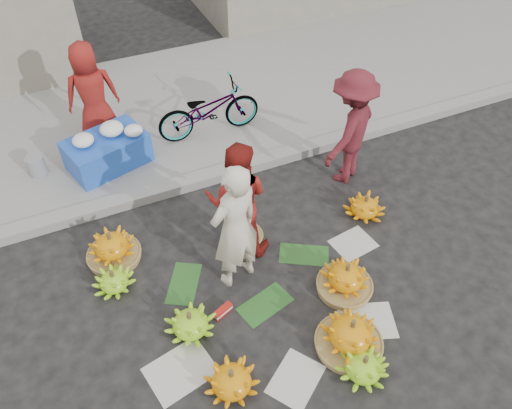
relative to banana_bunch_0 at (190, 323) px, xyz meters
name	(u,v)px	position (x,y,z in m)	size (l,w,h in m)	color
ground	(266,289)	(1.03, 0.17, -0.16)	(80.00, 80.00, 0.00)	black
curb	(205,178)	(1.03, 2.37, -0.08)	(40.00, 0.25, 0.15)	gray
sidewalk	(165,108)	(1.03, 4.47, -0.10)	(40.00, 4.00, 0.12)	gray
newspaper_scatter	(295,342)	(1.03, -0.63, -0.15)	(3.20, 1.80, 0.00)	beige
banana_leaves	(252,280)	(0.93, 0.37, -0.15)	(2.00, 1.00, 0.00)	#1D4E1A
banana_bunch_0	(190,323)	(0.00, 0.00, 0.00)	(0.65, 0.65, 0.36)	#73C31B
banana_bunch_1	(232,380)	(0.17, -0.83, 0.00)	(0.75, 0.75, 0.37)	orange
banana_bunch_2	(350,335)	(1.56, -0.91, 0.06)	(0.75, 0.75, 0.50)	olive
banana_bunch_3	(364,366)	(1.52, -1.25, -0.01)	(0.69, 0.69, 0.35)	#73C31B
banana_bunch_4	(346,279)	(1.93, -0.21, 0.04)	(0.68, 0.68, 0.46)	olive
banana_bunch_5	(365,206)	(2.86, 0.80, 0.00)	(0.69, 0.69, 0.35)	orange
banana_bunch_6	(114,281)	(-0.66, 0.97, -0.02)	(0.64, 0.64, 0.31)	#73C31B
banana_bunch_7	(112,247)	(-0.57, 1.45, 0.05)	(0.74, 0.74, 0.47)	olive
basket_spare	(243,237)	(1.11, 1.08, -0.13)	(0.52, 0.52, 0.06)	olive
incense_stack	(223,311)	(0.42, 0.06, -0.10)	(0.25, 0.08, 0.10)	#B31B13
vendor_cream	(235,228)	(0.79, 0.51, 0.74)	(0.66, 0.43, 1.80)	beige
vendor_red	(237,200)	(1.01, 0.99, 0.68)	(0.82, 0.64, 1.68)	maroon
man_striped	(350,128)	(3.03, 1.64, 0.74)	(1.16, 0.67, 1.79)	maroon
flower_table	(107,149)	(-0.20, 3.24, 0.24)	(1.32, 1.03, 0.68)	blue
grey_bucket	(37,165)	(-1.25, 3.46, 0.11)	(0.27, 0.27, 0.30)	gray
flower_vendor	(92,94)	(-0.17, 3.98, 0.79)	(0.81, 0.53, 1.65)	maroon
bicycle	(209,110)	(1.49, 3.37, 0.41)	(1.70, 0.59, 0.90)	gray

